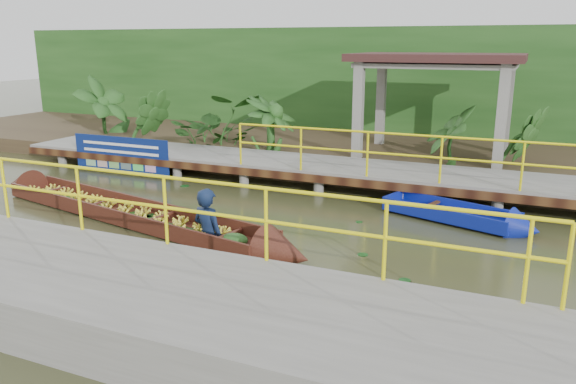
% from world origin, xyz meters
% --- Properties ---
extents(ground, '(80.00, 80.00, 0.00)m').
position_xyz_m(ground, '(0.00, 0.00, 0.00)').
color(ground, '#303319').
rests_on(ground, ground).
extents(land_strip, '(30.00, 8.00, 0.45)m').
position_xyz_m(land_strip, '(0.00, 7.50, 0.23)').
color(land_strip, '#37291B').
rests_on(land_strip, ground).
extents(far_dock, '(16.00, 2.06, 1.66)m').
position_xyz_m(far_dock, '(0.02, 3.43, 0.48)').
color(far_dock, slate).
rests_on(far_dock, ground).
extents(near_dock, '(18.00, 2.40, 1.73)m').
position_xyz_m(near_dock, '(1.00, -4.20, 0.30)').
color(near_dock, slate).
rests_on(near_dock, ground).
extents(pavilion, '(4.40, 3.00, 3.00)m').
position_xyz_m(pavilion, '(3.00, 6.30, 2.82)').
color(pavilion, slate).
rests_on(pavilion, ground).
extents(foliage_backdrop, '(30.00, 0.80, 4.00)m').
position_xyz_m(foliage_backdrop, '(0.00, 10.00, 2.00)').
color(foliage_backdrop, '#1B4516').
rests_on(foliage_backdrop, ground).
extents(vendor_boat, '(8.81, 2.67, 2.18)m').
position_xyz_m(vendor_boat, '(-1.44, -0.78, 0.28)').
color(vendor_boat, '#3C1710').
rests_on(vendor_boat, ground).
extents(moored_blue_boat, '(3.19, 1.70, 0.74)m').
position_xyz_m(moored_blue_boat, '(4.85, 1.62, 0.13)').
color(moored_blue_boat, navy).
rests_on(moored_blue_boat, ground).
extents(blue_banner, '(3.08, 0.04, 0.96)m').
position_xyz_m(blue_banner, '(-4.64, 2.48, 0.56)').
color(blue_banner, navy).
rests_on(blue_banner, ground).
extents(tropical_plants, '(14.33, 1.33, 1.67)m').
position_xyz_m(tropical_plants, '(-1.63, 5.30, 1.28)').
color(tropical_plants, '#1B4516').
rests_on(tropical_plants, ground).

